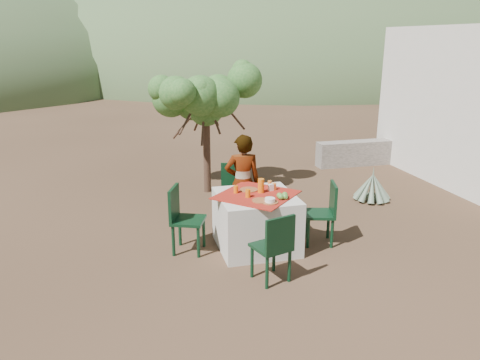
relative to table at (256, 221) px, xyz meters
name	(u,v)px	position (x,y,z in m)	size (l,w,h in m)	color
ground	(264,238)	(0.20, 0.24, -0.38)	(160.00, 160.00, 0.00)	#3A291A
table	(256,221)	(0.00, 0.00, 0.00)	(1.30, 1.30, 0.76)	white
chair_far	(235,191)	(-0.07, 0.96, 0.13)	(0.53, 0.53, 0.93)	black
chair_near	(275,245)	(-0.07, -0.99, 0.09)	(0.49, 0.49, 0.85)	black
chair_left	(183,216)	(-0.98, 0.12, 0.12)	(0.54, 0.54, 0.90)	black
chair_right	(325,210)	(0.95, -0.11, 0.11)	(0.50, 0.50, 0.87)	black
person	(243,183)	(-0.02, 0.68, 0.34)	(0.53, 0.35, 1.45)	#8C6651
shrub_tree	(209,103)	(-0.14, 2.63, 1.27)	(1.77, 1.74, 2.08)	#4E3627
agave	(372,187)	(2.54, 1.36, -0.14)	(0.65, 0.66, 0.70)	slate
stone_wall	(371,152)	(3.80, 3.64, -0.10)	(2.60, 0.35, 0.55)	gray
hill_near_right	(274,70)	(12.20, 36.24, -0.38)	(48.00, 48.00, 20.00)	#304D2B
hill_far_center	(99,63)	(-3.80, 52.24, -0.38)	(60.00, 60.00, 24.00)	slate
hill_far_right	(374,63)	(28.20, 46.24, -0.38)	(36.00, 36.00, 14.00)	slate
plate_far	(249,190)	(-0.05, 0.20, 0.39)	(0.25, 0.25, 0.01)	brown
plate_near	(261,201)	(-0.02, -0.27, 0.39)	(0.23, 0.23, 0.01)	brown
glass_far	(236,189)	(-0.25, 0.13, 0.43)	(0.06, 0.06, 0.10)	orange
glass_near	(248,193)	(-0.14, -0.08, 0.44)	(0.07, 0.07, 0.11)	orange
juice_pitcher	(261,186)	(0.08, 0.07, 0.48)	(0.09, 0.09, 0.19)	orange
bowl_plate	(270,202)	(0.07, -0.36, 0.39)	(0.22, 0.22, 0.01)	brown
white_bowl	(270,200)	(0.07, -0.36, 0.42)	(0.13, 0.13, 0.05)	white
jar_left	(274,186)	(0.29, 0.13, 0.43)	(0.06, 0.06, 0.10)	orange
jar_right	(270,184)	(0.27, 0.27, 0.43)	(0.06, 0.06, 0.09)	orange
napkin_holder	(271,187)	(0.24, 0.11, 0.43)	(0.07, 0.04, 0.09)	white
fruit_cluster	(283,196)	(0.28, -0.25, 0.42)	(0.15, 0.14, 0.08)	#529134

